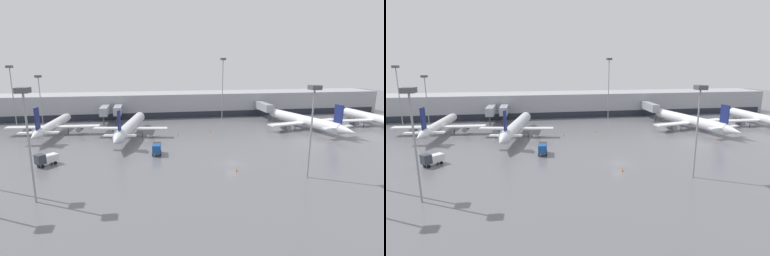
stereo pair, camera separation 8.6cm
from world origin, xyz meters
The scene contains 17 objects.
ground_plane centered at (0.00, 0.00, 0.00)m, with size 320.00×320.00×0.00m, color slate.
terminal_building centered at (-0.09, 61.85, 4.50)m, with size 160.00×28.05×9.00m.
parked_jet_0 centered at (-22.10, 26.80, 3.14)m, with size 21.14×36.84×9.76m.
parked_jet_1 centered at (-44.79, 33.08, 2.88)m, with size 26.76×32.29×9.82m.
parked_jet_2 centered at (58.60, 28.97, 2.58)m, with size 26.65×34.69×9.18m.
parked_jet_3 centered at (32.77, 28.60, 2.71)m, with size 26.28×37.65×9.53m.
service_truck_0 centered at (-38.74, 4.90, 1.51)m, with size 4.44×4.40×2.67m.
service_truck_1 centered at (-15.56, 8.73, 1.58)m, with size 2.28×4.22×2.57m.
traffic_cone_0 centered at (30.21, 10.65, 0.33)m, with size 0.41×0.41×0.67m.
traffic_cone_1 centered at (1.73, 28.64, 0.36)m, with size 0.49×0.49×0.71m.
traffic_cone_2 centered at (-0.50, -4.95, 0.37)m, with size 0.40×0.40×0.75m.
traffic_cone_3 centered at (-8.66, 25.60, 0.33)m, with size 0.51×0.51×0.67m.
apron_light_mast_0 centered at (-53.13, 50.86, 13.41)m, with size 1.80×1.80×16.81m.
apron_light_mast_1 centered at (-35.24, -12.69, 14.02)m, with size 1.80×1.80×17.68m.
apron_light_mast_2 centered at (11.61, -10.14, 13.70)m, with size 1.80×1.80×17.23m.
apron_light_mast_3 centered at (11.03, 49.56, 17.33)m, with size 1.80×1.80×22.60m.
apron_light_mast_4 centered at (-60.95, 48.94, 15.66)m, with size 1.80×1.80×20.09m.
Camera 1 is at (-18.36, -58.79, 21.26)m, focal length 28.00 mm.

